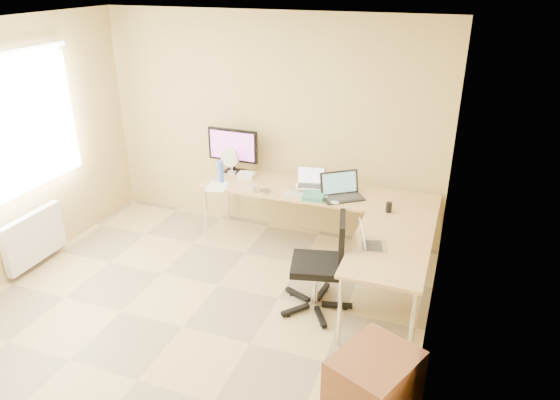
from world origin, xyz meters
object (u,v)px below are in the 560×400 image
(desk_main, at_px, (317,219))
(keyboard, at_px, (306,195))
(desk_fan, at_px, (232,161))
(laptop_center, at_px, (310,178))
(laptop_black, at_px, (343,186))
(mug, at_px, (253,188))
(desk_return, at_px, (387,280))
(monitor, at_px, (233,151))
(water_bottle, at_px, (221,172))
(laptop_return, at_px, (373,237))
(office_chair, at_px, (316,263))

(desk_main, relative_size, keyboard, 5.55)
(desk_main, height_order, desk_fan, desk_fan)
(laptop_center, bearing_deg, keyboard, -102.51)
(keyboard, bearing_deg, laptop_black, -0.56)
(mug, bearing_deg, desk_fan, 136.34)
(laptop_center, bearing_deg, desk_return, -53.67)
(monitor, distance_m, keyboard, 1.15)
(water_bottle, xyz_separation_m, laptop_return, (1.95, -0.92, -0.03))
(mug, bearing_deg, laptop_center, 22.50)
(desk_return, bearing_deg, desk_fan, 151.33)
(desk_fan, height_order, office_chair, desk_fan)
(monitor, bearing_deg, laptop_center, -12.36)
(mug, height_order, water_bottle, water_bottle)
(monitor, relative_size, laptop_return, 2.15)
(desk_return, distance_m, keyboard, 1.38)
(desk_main, distance_m, laptop_return, 1.43)
(water_bottle, distance_m, laptop_return, 2.16)
(monitor, xyz_separation_m, keyboard, (1.05, -0.39, -0.26))
(mug, bearing_deg, laptop_black, 10.38)
(desk_return, height_order, water_bottle, water_bottle)
(mug, relative_size, desk_fan, 0.30)
(desk_return, height_order, mug, mug)
(keyboard, distance_m, desk_fan, 1.11)
(desk_return, distance_m, office_chair, 0.68)
(desk_main, relative_size, laptop_return, 8.96)
(keyboard, relative_size, desk_fan, 1.54)
(office_chair, bearing_deg, desk_main, 92.66)
(monitor, xyz_separation_m, office_chair, (1.45, -1.34, -0.50))
(laptop_center, distance_m, keyboard, 0.20)
(mug, distance_m, laptop_return, 1.67)
(monitor, distance_m, office_chair, 2.04)
(desk_fan, bearing_deg, mug, -32.87)
(water_bottle, relative_size, desk_fan, 0.83)
(desk_fan, relative_size, laptop_return, 1.05)
(desk_fan, bearing_deg, laptop_return, -21.34)
(monitor, bearing_deg, laptop_return, -31.98)
(laptop_center, height_order, laptop_black, laptop_black)
(laptop_center, distance_m, laptop_return, 1.36)
(office_chair, bearing_deg, mug, 126.20)
(mug, bearing_deg, desk_main, 24.31)
(desk_main, distance_m, laptop_black, 0.60)
(laptop_center, bearing_deg, desk_main, 25.66)
(laptop_center, xyz_separation_m, desk_fan, (-1.05, 0.20, -0.00))
(water_bottle, height_order, laptop_return, water_bottle)
(desk_return, bearing_deg, desk_main, 134.27)
(keyboard, relative_size, water_bottle, 1.85)
(office_chair, bearing_deg, laptop_black, 77.36)
(desk_main, height_order, keyboard, keyboard)
(laptop_center, distance_m, water_bottle, 1.06)
(laptop_black, relative_size, keyboard, 0.91)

